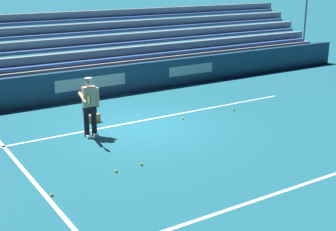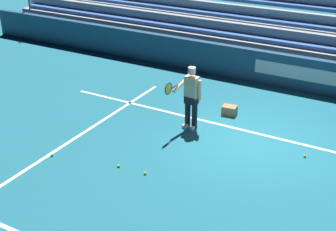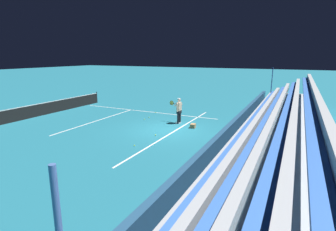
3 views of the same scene
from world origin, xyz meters
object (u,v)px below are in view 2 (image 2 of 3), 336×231
tennis_player (191,97)px  tennis_ball_near_player (52,155)px  tennis_ball_on_baseline (119,166)px  tennis_ball_toward_net (145,173)px  tennis_ball_by_box (305,156)px  ball_box_cardboard (229,110)px

tennis_player → tennis_ball_near_player: 3.83m
tennis_ball_on_baseline → tennis_ball_near_player: (1.69, 0.38, 0.00)m
tennis_ball_toward_net → tennis_ball_near_player: (2.39, 0.42, 0.00)m
tennis_ball_on_baseline → tennis_ball_by_box: same height
tennis_ball_toward_net → tennis_ball_by_box: same height
tennis_player → tennis_ball_toward_net: tennis_player is taller
tennis_ball_by_box → tennis_ball_near_player: bearing=29.0°
ball_box_cardboard → tennis_ball_on_baseline: size_ratio=6.06×
ball_box_cardboard → tennis_ball_on_baseline: (1.13, 3.90, -0.10)m
tennis_player → tennis_ball_by_box: size_ratio=25.98×
ball_box_cardboard → tennis_ball_near_player: ball_box_cardboard is taller
tennis_ball_toward_net → tennis_ball_by_box: (-2.95, -2.54, 0.00)m
tennis_player → tennis_ball_near_player: tennis_player is taller
ball_box_cardboard → tennis_ball_toward_net: 3.89m
tennis_player → tennis_ball_on_baseline: 2.82m
ball_box_cardboard → tennis_ball_by_box: ball_box_cardboard is taller
tennis_ball_toward_net → ball_box_cardboard: bearing=-96.4°
tennis_player → ball_box_cardboard: 1.60m
tennis_ball_toward_net → tennis_ball_by_box: size_ratio=1.00×
ball_box_cardboard → tennis_ball_toward_net: bearing=83.6°
tennis_ball_near_player → tennis_ball_by_box: same height
tennis_ball_near_player → tennis_ball_toward_net: bearing=-170.1°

